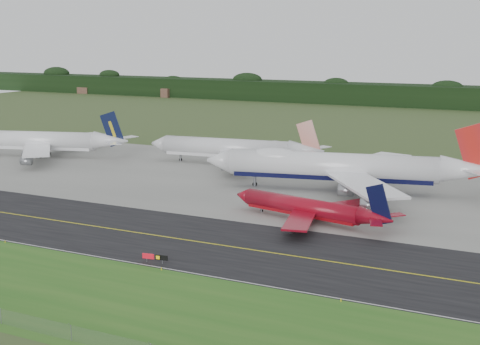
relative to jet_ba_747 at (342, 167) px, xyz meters
name	(u,v)px	position (x,y,z in m)	size (l,w,h in m)	color
ground	(210,236)	(-11.13, -49.17, -6.22)	(600.00, 600.00, 0.00)	#384F25
grass_verge	(97,298)	(-11.13, -84.17, -6.22)	(400.00, 30.00, 0.01)	#265D1B
taxiway	(200,242)	(-11.13, -53.17, -6.21)	(400.00, 32.00, 0.02)	black
apron	(303,186)	(-11.13, 1.83, -6.21)	(400.00, 78.00, 0.01)	slate
taxiway_centreline	(200,242)	(-11.13, -53.17, -6.19)	(400.00, 0.40, 0.00)	gold
taxiway_edge_line	(155,266)	(-11.13, -68.67, -6.19)	(400.00, 0.25, 0.00)	silver
perimeter_fence	(35,324)	(-11.13, -97.17, -5.12)	(320.00, 0.10, 320.00)	slate
horizon_treeline	(445,98)	(-11.13, 224.59, -0.75)	(700.00, 25.00, 12.00)	black
jet_ba_747	(342,167)	(0.00, 0.00, 0.00)	(72.31, 59.02, 18.28)	white
jet_red_737	(310,208)	(2.62, -30.48, -3.35)	(38.15, 30.60, 10.37)	maroon
jet_navy_gold	(42,141)	(-103.25, 6.22, -1.20)	(58.25, 49.58, 15.29)	white
jet_star_tail	(235,149)	(-40.13, 20.53, -1.32)	(55.78, 46.38, 14.71)	silver
taxiway_sign	(155,257)	(-12.06, -67.16, -5.11)	(4.70, 0.76, 1.57)	slate
edge_marker_left	(5,242)	(-43.90, -69.67, -5.97)	(0.16, 0.16, 0.50)	yellow
edge_marker_center	(161,269)	(-9.14, -69.67, -5.97)	(0.16, 0.16, 0.50)	yellow
edge_marker_right	(341,300)	(21.81, -69.67, -5.97)	(0.16, 0.16, 0.50)	yellow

